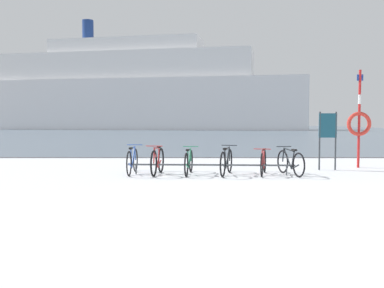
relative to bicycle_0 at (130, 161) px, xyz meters
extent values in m
cube|color=white|center=(3.30, -5.68, -0.41)|extent=(80.00, 22.00, 0.08)
cube|color=slate|center=(3.30, 60.32, -0.41)|extent=(80.00, 110.00, 0.08)
cube|color=#47474C|center=(3.30, 5.32, -0.39)|extent=(80.00, 0.50, 0.05)
cylinder|color=#4C5156|center=(2.24, -0.22, -0.09)|extent=(4.73, 0.31, 0.05)
cylinder|color=#4C5156|center=(0.12, -0.10, -0.23)|extent=(0.04, 0.04, 0.28)
cylinder|color=#4C5156|center=(4.37, -0.33, -0.23)|extent=(0.04, 0.04, 0.28)
torus|color=black|center=(0.02, 0.52, -0.03)|extent=(0.06, 0.70, 0.70)
torus|color=black|center=(-0.02, -0.53, -0.03)|extent=(0.06, 0.70, 0.70)
cylinder|color=#3359B2|center=(0.01, 0.18, 0.10)|extent=(0.05, 0.55, 0.60)
cylinder|color=#3359B2|center=(-0.01, -0.16, 0.08)|extent=(0.04, 0.19, 0.53)
cylinder|color=#3359B2|center=(0.00, 0.10, 0.36)|extent=(0.06, 0.69, 0.09)
cylinder|color=#3359B2|center=(-0.01, -0.31, -0.10)|extent=(0.05, 0.46, 0.19)
cylinder|color=#3359B2|center=(0.02, 0.48, 0.18)|extent=(0.04, 0.12, 0.42)
cube|color=black|center=(-0.01, -0.24, 0.38)|extent=(0.09, 0.20, 0.05)
cylinder|color=#3359B2|center=(0.01, 0.44, 0.44)|extent=(0.46, 0.04, 0.02)
torus|color=black|center=(0.68, -0.66, -0.01)|extent=(0.15, 0.73, 0.73)
torus|color=black|center=(0.80, 0.30, -0.01)|extent=(0.15, 0.73, 0.73)
cylinder|color=#B22D2D|center=(0.72, -0.35, 0.12)|extent=(0.10, 0.51, 0.61)
cylinder|color=#B22D2D|center=(0.76, -0.04, 0.09)|extent=(0.06, 0.18, 0.55)
cylinder|color=#B22D2D|center=(0.73, -0.28, 0.39)|extent=(0.12, 0.63, 0.09)
cylinder|color=#B22D2D|center=(0.78, 0.10, -0.09)|extent=(0.09, 0.42, 0.20)
cylinder|color=#B22D2D|center=(0.68, -0.62, 0.20)|extent=(0.05, 0.11, 0.43)
cube|color=black|center=(0.77, 0.04, 0.40)|extent=(0.11, 0.21, 0.05)
cylinder|color=#B22D2D|center=(0.69, -0.59, 0.46)|extent=(0.46, 0.08, 0.02)
torus|color=black|center=(1.69, 0.35, -0.04)|extent=(0.12, 0.67, 0.67)
torus|color=black|center=(1.56, -0.68, -0.04)|extent=(0.12, 0.67, 0.67)
cylinder|color=#2D8C60|center=(1.65, 0.01, 0.08)|extent=(0.10, 0.54, 0.56)
cylinder|color=#2D8C60|center=(1.61, -0.32, 0.05)|extent=(0.06, 0.19, 0.50)
cylinder|color=#2D8C60|center=(1.64, -0.06, 0.32)|extent=(0.12, 0.67, 0.08)
cylinder|color=#2D8C60|center=(1.59, -0.46, -0.12)|extent=(0.09, 0.45, 0.18)
cylinder|color=#2D8C60|center=(1.68, 0.31, 0.15)|extent=(0.05, 0.12, 0.40)
cube|color=black|center=(1.60, -0.40, 0.34)|extent=(0.10, 0.21, 0.05)
cylinder|color=#2D8C60|center=(1.68, 0.27, 0.40)|extent=(0.46, 0.08, 0.02)
torus|color=black|center=(2.83, 0.27, -0.02)|extent=(0.23, 0.69, 0.70)
torus|color=black|center=(2.55, -0.75, -0.02)|extent=(0.23, 0.69, 0.70)
cylinder|color=#1E2328|center=(2.74, -0.06, 0.10)|extent=(0.18, 0.55, 0.59)
cylinder|color=#1E2328|center=(2.65, -0.39, 0.08)|extent=(0.09, 0.20, 0.53)
cylinder|color=#1E2328|center=(2.72, -0.14, 0.36)|extent=(0.22, 0.68, 0.09)
cylinder|color=#1E2328|center=(2.61, -0.53, -0.10)|extent=(0.16, 0.46, 0.19)
cylinder|color=#1E2328|center=(2.82, 0.24, 0.18)|extent=(0.06, 0.12, 0.42)
cube|color=black|center=(2.63, -0.47, 0.38)|extent=(0.13, 0.21, 0.05)
cylinder|color=#1E2328|center=(2.81, 0.20, 0.44)|extent=(0.45, 0.14, 0.02)
torus|color=black|center=(3.61, -0.72, -0.05)|extent=(0.20, 0.64, 0.65)
torus|color=black|center=(3.86, 0.29, -0.05)|extent=(0.20, 0.64, 0.65)
cylinder|color=#B22D2D|center=(3.69, -0.39, 0.07)|extent=(0.17, 0.54, 0.56)
cylinder|color=#B22D2D|center=(3.77, -0.07, 0.05)|extent=(0.08, 0.19, 0.50)
cylinder|color=#B22D2D|center=(3.71, -0.32, 0.31)|extent=(0.20, 0.67, 0.08)
cylinder|color=#B22D2D|center=(3.81, 0.07, -0.12)|extent=(0.14, 0.45, 0.18)
cylinder|color=#B22D2D|center=(3.62, -0.69, 0.14)|extent=(0.06, 0.12, 0.39)
cube|color=black|center=(3.79, 0.01, 0.33)|extent=(0.13, 0.21, 0.05)
cylinder|color=#B22D2D|center=(3.63, -0.65, 0.39)|extent=(0.45, 0.13, 0.02)
torus|color=black|center=(4.37, 0.18, -0.04)|extent=(0.21, 0.67, 0.67)
torus|color=black|center=(4.60, -0.76, -0.04)|extent=(0.21, 0.67, 0.67)
cylinder|color=#1E2328|center=(4.44, -0.13, 0.08)|extent=(0.16, 0.50, 0.57)
cylinder|color=#1E2328|center=(4.52, -0.43, 0.06)|extent=(0.08, 0.18, 0.51)
cylinder|color=#1E2328|center=(4.46, -0.20, 0.33)|extent=(0.19, 0.62, 0.08)
cylinder|color=#1E2328|center=(4.55, -0.56, -0.11)|extent=(0.14, 0.42, 0.19)
cylinder|color=#1E2328|center=(4.38, 0.14, 0.16)|extent=(0.06, 0.11, 0.40)
cube|color=black|center=(4.53, -0.50, 0.35)|extent=(0.13, 0.21, 0.05)
cylinder|color=#1E2328|center=(4.38, 0.10, 0.41)|extent=(0.45, 0.13, 0.02)
cylinder|color=#33383D|center=(5.66, 0.92, 0.53)|extent=(0.05, 0.05, 1.81)
cylinder|color=#33383D|center=(6.16, 0.92, 0.53)|extent=(0.05, 0.05, 1.81)
cube|color=navy|center=(5.91, 0.92, 1.01)|extent=(0.55, 0.04, 0.75)
cylinder|color=red|center=(7.14, 1.60, 1.21)|extent=(0.08, 0.08, 3.17)
cylinder|color=white|center=(7.14, 1.60, 1.84)|extent=(0.09, 0.09, 0.30)
torus|color=red|center=(7.14, 1.60, 1.05)|extent=(0.79, 0.12, 0.79)
cube|color=navy|center=(7.14, 1.60, 2.55)|extent=(0.20, 0.03, 0.20)
cube|color=white|center=(-8.37, 63.00, 3.93)|extent=(59.99, 21.85, 8.60)
cube|color=white|center=(-9.81, 63.28, 10.60)|extent=(45.20, 17.47, 4.73)
cube|color=white|center=(-9.81, 63.28, 14.17)|extent=(27.51, 12.55, 2.41)
cylinder|color=navy|center=(-17.05, 64.65, 17.31)|extent=(1.99, 1.99, 3.87)
camera|label=1|loc=(1.72, -12.04, 1.15)|focal=39.33mm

